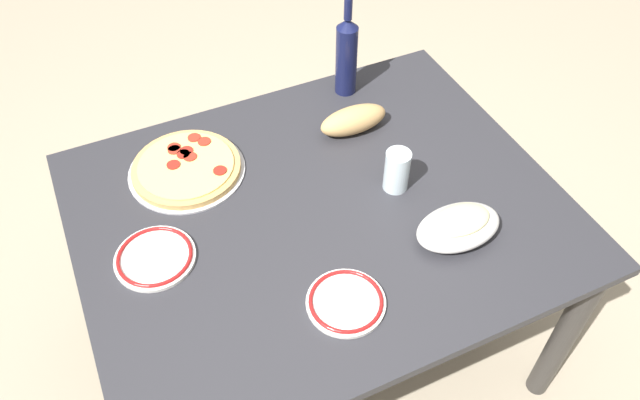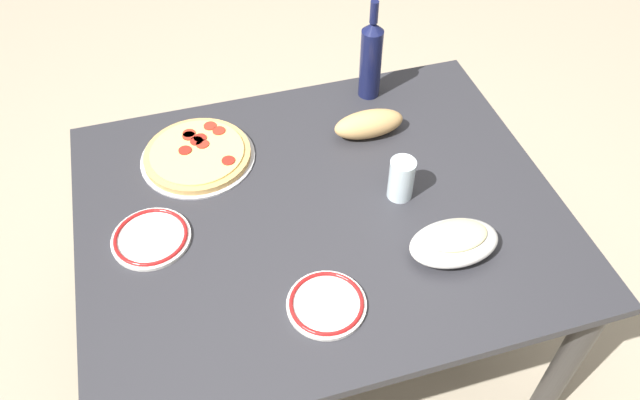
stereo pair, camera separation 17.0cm
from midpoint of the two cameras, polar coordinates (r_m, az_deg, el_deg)
The scene contains 9 objects.
ground_plane at distance 2.32m, azimuth -2.15°, elevation -12.80°, with size 8.00×8.00×0.00m, color tan.
dining_table at distance 1.80m, azimuth -2.70°, elevation -2.99°, with size 1.32×1.07×0.72m.
pepperoni_pizza at distance 1.87m, azimuth -14.74°, elevation 2.73°, with size 0.34×0.34×0.03m.
baked_pasta_dish at distance 1.65m, azimuth 9.77°, elevation -2.51°, with size 0.24×0.15×0.08m.
wine_bottle at distance 2.03m, azimuth -0.01°, elevation 13.09°, with size 0.07×0.07×0.34m.
water_glass at distance 1.74m, azimuth 4.31°, elevation 2.57°, with size 0.07×0.07×0.13m, color silver.
side_plate_near at distance 1.52m, azimuth -0.83°, elevation -9.53°, with size 0.20×0.20×0.02m.
side_plate_far at distance 1.68m, azimuth -17.78°, elevation -5.19°, with size 0.21×0.21×0.02m.
bread_loaf at distance 1.92m, azimuth 0.55°, elevation 7.24°, with size 0.22×0.09×0.08m, color tan.
Camera 1 is at (-0.48, -1.04, 2.01)m, focal length 34.83 mm.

